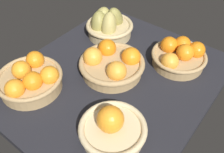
# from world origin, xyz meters

# --- Properties ---
(market_tray) EXTENTS (0.84, 0.72, 0.03)m
(market_tray) POSITION_xyz_m (0.00, 0.00, 0.01)
(market_tray) COLOR black
(market_tray) RESTS_ON ground
(basket_near_left) EXTENTS (0.21, 0.21, 0.12)m
(basket_near_left) POSITION_xyz_m (-0.22, -0.17, 0.07)
(basket_near_left) COLOR #D3BC8C
(basket_near_left) RESTS_ON market_tray
(basket_far_right_pears) EXTENTS (0.22, 0.22, 0.14)m
(basket_far_right_pears) POSITION_xyz_m (0.21, 0.19, 0.08)
(basket_far_right_pears) COLOR tan
(basket_far_right_pears) RESTS_ON market_tray
(basket_far_left) EXTENTS (0.24, 0.24, 0.11)m
(basket_far_left) POSITION_xyz_m (-0.23, 0.20, 0.08)
(basket_far_left) COLOR tan
(basket_far_left) RESTS_ON market_tray
(basket_center) EXTENTS (0.26, 0.26, 0.10)m
(basket_center) POSITION_xyz_m (0.02, 0.02, 0.07)
(basket_center) COLOR tan
(basket_center) RESTS_ON market_tray
(basket_near_right) EXTENTS (0.22, 0.22, 0.10)m
(basket_near_right) POSITION_xyz_m (0.23, -0.16, 0.07)
(basket_near_right) COLOR tan
(basket_near_right) RESTS_ON market_tray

